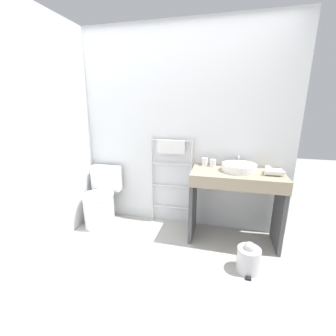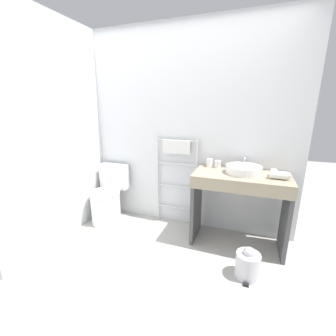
# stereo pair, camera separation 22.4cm
# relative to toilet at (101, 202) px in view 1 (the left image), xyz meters

# --- Properties ---
(ground_plane) EXTENTS (12.00, 12.00, 0.00)m
(ground_plane) POSITION_rel_toilet_xyz_m (1.00, -1.00, -0.31)
(ground_plane) COLOR #B2AFA8
(wall_back) EXTENTS (2.76, 0.12, 2.52)m
(wall_back) POSITION_rel_toilet_xyz_m (1.00, 0.37, 0.95)
(wall_back) COLOR silver
(wall_back) RESTS_ON ground_plane
(wall_side) EXTENTS (0.12, 1.95, 2.52)m
(wall_side) POSITION_rel_toilet_xyz_m (-0.32, -0.34, 0.95)
(wall_side) COLOR silver
(wall_side) RESTS_ON ground_plane
(toilet) EXTENTS (0.41, 0.53, 0.78)m
(toilet) POSITION_rel_toilet_xyz_m (0.00, 0.00, 0.00)
(toilet) COLOR white
(toilet) RESTS_ON ground_plane
(towel_radiator) EXTENTS (0.56, 0.06, 1.19)m
(towel_radiator) POSITION_rel_toilet_xyz_m (0.91, 0.27, 0.53)
(towel_radiator) COLOR silver
(towel_radiator) RESTS_ON ground_plane
(vanity_counter) EXTENTS (1.01, 0.53, 0.86)m
(vanity_counter) POSITION_rel_toilet_xyz_m (1.72, 0.03, 0.27)
(vanity_counter) COLOR gray
(vanity_counter) RESTS_ON ground_plane
(sink_basin) EXTENTS (0.38, 0.38, 0.08)m
(sink_basin) POSITION_rel_toilet_xyz_m (1.74, 0.07, 0.59)
(sink_basin) COLOR white
(sink_basin) RESTS_ON vanity_counter
(faucet) EXTENTS (0.02, 0.10, 0.14)m
(faucet) POSITION_rel_toilet_xyz_m (1.74, 0.26, 0.64)
(faucet) COLOR silver
(faucet) RESTS_ON vanity_counter
(cup_near_wall) EXTENTS (0.07, 0.07, 0.10)m
(cup_near_wall) POSITION_rel_toilet_xyz_m (1.34, 0.22, 0.59)
(cup_near_wall) COLOR white
(cup_near_wall) RESTS_ON vanity_counter
(cup_near_edge) EXTENTS (0.07, 0.07, 0.09)m
(cup_near_edge) POSITION_rel_toilet_xyz_m (1.44, 0.20, 0.59)
(cup_near_edge) COLOR white
(cup_near_edge) RESTS_ON vanity_counter
(hair_dryer) EXTENTS (0.21, 0.18, 0.08)m
(hair_dryer) POSITION_rel_toilet_xyz_m (2.09, -0.00, 0.59)
(hair_dryer) COLOR white
(hair_dryer) RESTS_ON vanity_counter
(trash_bin) EXTENTS (0.22, 0.26, 0.32)m
(trash_bin) POSITION_rel_toilet_xyz_m (1.86, -0.48, -0.18)
(trash_bin) COLOR silver
(trash_bin) RESTS_ON ground_plane
(bath_mat) EXTENTS (0.56, 0.36, 0.01)m
(bath_mat) POSITION_rel_toilet_xyz_m (0.07, -0.65, -0.31)
(bath_mat) COLOR silver
(bath_mat) RESTS_ON ground_plane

